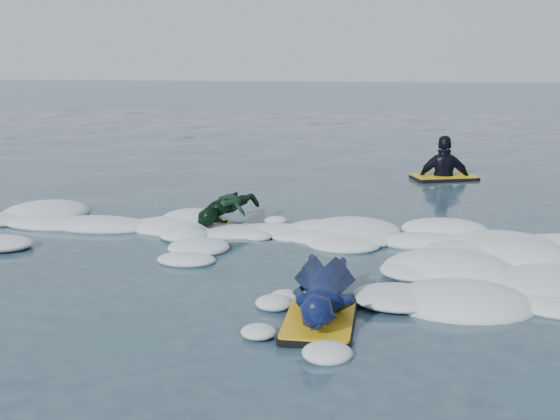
{
  "coord_description": "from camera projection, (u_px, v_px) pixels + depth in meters",
  "views": [
    {
      "loc": [
        1.36,
        -6.27,
        2.02
      ],
      "look_at": [
        -0.1,
        1.6,
        0.3
      ],
      "focal_mm": 45.0,
      "sensor_mm": 36.0,
      "label": 1
    }
  ],
  "objects": [
    {
      "name": "ground",
      "position": [
        260.0,
        276.0,
        6.69
      ],
      "size": [
        120.0,
        120.0,
        0.0
      ],
      "primitive_type": "plane",
      "color": "#1C3544",
      "rests_on": "ground"
    },
    {
      "name": "foam_band",
      "position": [
        280.0,
        248.0,
        7.68
      ],
      "size": [
        12.0,
        3.1,
        0.3
      ],
      "primitive_type": null,
      "color": "silver",
      "rests_on": "ground"
    },
    {
      "name": "prone_woman_unit",
      "position": [
        323.0,
        292.0,
        5.63
      ],
      "size": [
        0.63,
        1.5,
        0.38
      ],
      "rotation": [
        0.0,
        0.0,
        1.6
      ],
      "color": "black",
      "rests_on": "ground"
    },
    {
      "name": "prone_child_unit",
      "position": [
        228.0,
        212.0,
        8.49
      ],
      "size": [
        0.79,
        1.2,
        0.42
      ],
      "rotation": [
        0.0,
        0.0,
        1.23
      ],
      "color": "black",
      "rests_on": "ground"
    },
    {
      "name": "waiting_rider_unit",
      "position": [
        444.0,
        182.0,
        12.02
      ],
      "size": [
        1.22,
        0.93,
        1.61
      ],
      "rotation": [
        0.0,
        0.0,
        0.36
      ],
      "color": "black",
      "rests_on": "ground"
    }
  ]
}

